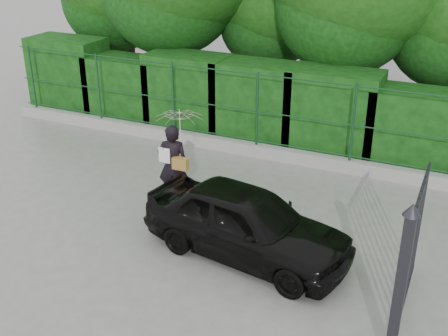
% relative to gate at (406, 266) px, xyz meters
% --- Properties ---
extents(ground, '(80.00, 80.00, 0.00)m').
position_rel_gate_xyz_m(ground, '(-4.60, 0.72, -1.19)').
color(ground, gray).
extents(kerb, '(14.00, 0.25, 0.30)m').
position_rel_gate_xyz_m(kerb, '(-4.60, 5.22, -1.04)').
color(kerb, '#9E9E99').
rests_on(kerb, ground).
extents(fence, '(14.13, 0.06, 1.80)m').
position_rel_gate_xyz_m(fence, '(-4.38, 5.22, 0.01)').
color(fence, '#133E1F').
rests_on(fence, kerb).
extents(hedge, '(14.20, 1.20, 2.18)m').
position_rel_gate_xyz_m(hedge, '(-4.76, 6.22, -0.19)').
color(hedge, black).
rests_on(hedge, ground).
extents(gate, '(0.22, 2.33, 2.36)m').
position_rel_gate_xyz_m(gate, '(0.00, 0.00, 0.00)').
color(gate, '#24242B').
rests_on(gate, ground).
extents(woman, '(0.98, 0.96, 2.01)m').
position_rel_gate_xyz_m(woman, '(-4.73, 2.28, 0.13)').
color(woman, black).
rests_on(woman, ground).
extents(car, '(3.91, 2.08, 1.27)m').
position_rel_gate_xyz_m(car, '(-2.73, 1.07, -0.55)').
color(car, black).
rests_on(car, ground).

